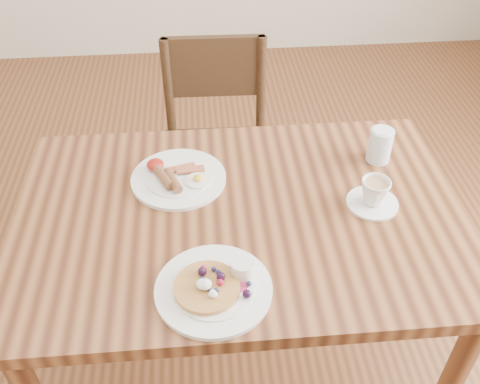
% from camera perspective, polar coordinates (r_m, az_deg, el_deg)
% --- Properties ---
extents(ground, '(5.00, 5.00, 0.00)m').
position_cam_1_polar(ground, '(2.01, 0.00, -17.95)').
color(ground, '#593319').
rests_on(ground, ground).
extents(dining_table, '(1.20, 0.80, 0.75)m').
position_cam_1_polar(dining_table, '(1.49, 0.00, -4.90)').
color(dining_table, brown).
rests_on(dining_table, ground).
extents(chair_far, '(0.43, 0.43, 0.88)m').
position_cam_1_polar(chair_far, '(2.10, -2.46, 5.03)').
color(chair_far, '#3C2416').
rests_on(chair_far, ground).
extents(pancake_plate, '(0.27, 0.27, 0.06)m').
position_cam_1_polar(pancake_plate, '(1.24, -2.65, -9.98)').
color(pancake_plate, white).
rests_on(pancake_plate, dining_table).
extents(breakfast_plate, '(0.27, 0.27, 0.04)m').
position_cam_1_polar(breakfast_plate, '(1.53, -6.74, 1.57)').
color(breakfast_plate, white).
rests_on(breakfast_plate, dining_table).
extents(teacup_saucer, '(0.14, 0.14, 0.08)m').
position_cam_1_polar(teacup_saucer, '(1.47, 14.10, -0.25)').
color(teacup_saucer, white).
rests_on(teacup_saucer, dining_table).
extents(water_glass, '(0.07, 0.07, 0.10)m').
position_cam_1_polar(water_glass, '(1.62, 14.70, 4.84)').
color(water_glass, silver).
rests_on(water_glass, dining_table).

